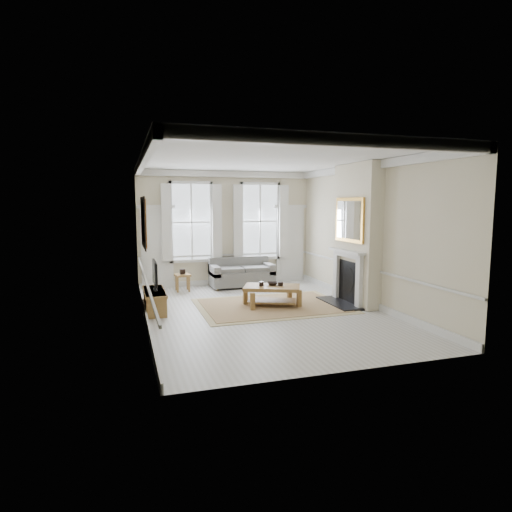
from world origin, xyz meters
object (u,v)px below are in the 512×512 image
object	(u,v)px
tv_stand	(155,301)
sofa	(241,274)
coffee_table	(272,289)
side_table	(183,278)

from	to	relation	value
tv_stand	sofa	bearing A→B (deg)	40.23
sofa	coffee_table	bearing A→B (deg)	-88.96
side_table	coffee_table	xyz separation A→B (m)	(1.80, -2.41, 0.03)
coffee_table	side_table	bearing A→B (deg)	150.51
sofa	side_table	xyz separation A→B (m)	(-1.75, -0.18, 0.02)
sofa	side_table	size ratio (longest dim) A/B	3.78
tv_stand	side_table	bearing A→B (deg)	66.21
sofa	coffee_table	xyz separation A→B (m)	(0.05, -2.59, 0.05)
tv_stand	coffee_table	bearing A→B (deg)	-7.08
side_table	sofa	bearing A→B (deg)	5.90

